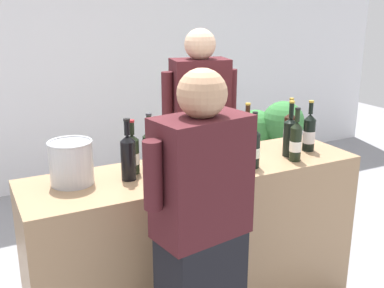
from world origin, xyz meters
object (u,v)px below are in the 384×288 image
object	(u,v)px
potted_shrub	(270,153)
wine_bottle_6	(150,149)
wine_bottle_4	(254,148)
wine_bottle_8	(290,130)
wine_bottle_0	(247,134)
wine_bottle_5	(207,146)
ice_bucket	(71,162)
wine_bottle_3	(132,154)
wine_glass	(176,148)
person_server	(200,153)
wine_bottle_1	(296,141)
wine_bottle_7	(309,133)
wine_bottle_9	(290,136)
wine_bottle_2	(128,156)
person_guest	(201,251)

from	to	relation	value
potted_shrub	wine_bottle_6	bearing A→B (deg)	-149.91
wine_bottle_4	potted_shrub	world-z (taller)	wine_bottle_4
wine_bottle_6	wine_bottle_8	distance (m)	1.00
wine_bottle_0	potted_shrub	distance (m)	1.21
wine_bottle_5	ice_bucket	size ratio (longest dim) A/B	1.37
wine_bottle_8	wine_bottle_5	bearing A→B (deg)	-171.93
wine_bottle_3	wine_glass	size ratio (longest dim) A/B	1.50
wine_glass	person_server	world-z (taller)	person_server
wine_bottle_1	wine_bottle_7	distance (m)	0.24
wine_bottle_0	potted_shrub	xyz separation A→B (m)	(0.79, 0.79, -0.47)
wine_bottle_4	wine_bottle_9	size ratio (longest dim) A/B	0.95
wine_bottle_1	wine_bottle_7	size ratio (longest dim) A/B	1.00
wine_bottle_0	wine_bottle_3	size ratio (longest dim) A/B	1.01
wine_bottle_2	wine_bottle_3	bearing A→B (deg)	55.57
wine_bottle_6	person_guest	xyz separation A→B (m)	(-0.02, -0.67, -0.30)
wine_bottle_9	wine_bottle_2	bearing A→B (deg)	176.08
wine_bottle_0	wine_bottle_1	bearing A→B (deg)	-66.52
wine_bottle_4	wine_bottle_7	world-z (taller)	wine_bottle_4
wine_bottle_3	wine_bottle_7	world-z (taller)	wine_bottle_7
wine_bottle_1	wine_bottle_7	world-z (taller)	wine_bottle_7
wine_bottle_0	ice_bucket	distance (m)	1.17
wine_bottle_8	person_guest	bearing A→B (deg)	-146.71
wine_bottle_4	wine_glass	xyz separation A→B (m)	(-0.44, 0.13, 0.02)
wine_bottle_5	potted_shrub	world-z (taller)	wine_bottle_5
wine_bottle_0	wine_bottle_2	xyz separation A→B (m)	(-0.88, -0.16, 0.03)
wine_bottle_7	ice_bucket	world-z (taller)	wine_bottle_7
wine_bottle_6	person_guest	world-z (taller)	person_guest
wine_bottle_0	wine_bottle_9	size ratio (longest dim) A/B	0.89
wine_bottle_2	wine_bottle_8	distance (m)	1.16
wine_bottle_3	potted_shrub	xyz separation A→B (m)	(1.61, 0.87, -0.48)
person_guest	potted_shrub	xyz separation A→B (m)	(1.53, 1.55, -0.19)
wine_bottle_3	wine_glass	world-z (taller)	wine_bottle_3
wine_bottle_1	wine_bottle_8	size ratio (longest dim) A/B	0.98
wine_bottle_7	wine_glass	bearing A→B (deg)	178.56
wine_bottle_5	person_guest	bearing A→B (deg)	-120.69
wine_glass	wine_bottle_6	bearing A→B (deg)	146.12
wine_bottle_3	wine_bottle_9	world-z (taller)	wine_bottle_9
person_server	wine_bottle_5	bearing A→B (deg)	-114.19
wine_bottle_1	wine_bottle_9	distance (m)	0.10
wine_bottle_0	wine_bottle_7	distance (m)	0.40
wine_bottle_0	wine_bottle_4	xyz separation A→B (m)	(-0.16, -0.31, 0.01)
wine_bottle_4	person_guest	size ratio (longest dim) A/B	0.20
wine_glass	wine_bottle_4	bearing A→B (deg)	-16.87
wine_bottle_4	potted_shrub	size ratio (longest dim) A/B	0.30
wine_bottle_7	wine_bottle_9	bearing A→B (deg)	-170.13
wine_glass	person_guest	size ratio (longest dim) A/B	0.13
wine_bottle_0	person_server	bearing A→B (deg)	108.54
wine_bottle_2	wine_bottle_6	size ratio (longest dim) A/B	1.01
wine_bottle_6	potted_shrub	bearing A→B (deg)	30.09
wine_bottle_6	wine_glass	distance (m)	0.15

